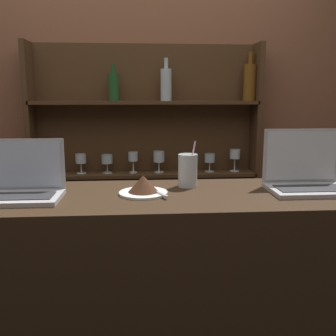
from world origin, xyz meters
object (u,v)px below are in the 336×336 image
object	(u,v)px
laptop_far	(307,176)
water_glass	(188,170)
cake_plate	(143,186)
laptop_near	(18,185)

from	to	relation	value
laptop_far	water_glass	world-z (taller)	laptop_far
laptop_far	cake_plate	xyz separation A→B (m)	(-0.67, -0.02, -0.02)
cake_plate	water_glass	size ratio (longest dim) A/B	0.98
cake_plate	laptop_near	bearing A→B (deg)	-177.50
water_glass	laptop_near	bearing A→B (deg)	-168.14
laptop_near	water_glass	bearing A→B (deg)	11.86
cake_plate	water_glass	xyz separation A→B (m)	(0.19, 0.12, 0.04)
water_glass	cake_plate	bearing A→B (deg)	-148.11
laptop_far	cake_plate	world-z (taller)	laptop_far
laptop_near	water_glass	size ratio (longest dim) A/B	1.67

